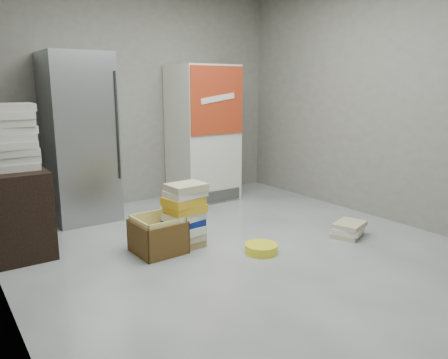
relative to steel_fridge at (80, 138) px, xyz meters
The scene contains 10 objects.
ground 2.50m from the steel_fridge, 67.10° to the right, with size 5.00×5.00×0.00m, color #BBBBB6.
room_shell 2.46m from the steel_fridge, 67.10° to the right, with size 4.04×5.04×2.82m.
steel_fridge is the anchor object (origin of this frame).
coke_cooler 1.65m from the steel_fridge, ahead, with size 0.80×0.73×1.80m.
wood_shelf 1.23m from the steel_fridge, 138.69° to the right, with size 0.50×0.80×0.80m, color black.
supply_box_stack 1.11m from the steel_fridge, 138.38° to the right, with size 0.44×0.43×0.58m.
phonebook_stack_main 1.71m from the steel_fridge, 71.31° to the right, with size 0.40×0.34×0.64m.
phonebook_stack_side 3.14m from the steel_fridge, 46.70° to the right, with size 0.42×0.38×0.15m.
cardboard_box 1.69m from the steel_fridge, 80.65° to the right, with size 0.45×0.45×0.35m.
bucket_lid 2.45m from the steel_fridge, 63.11° to the right, with size 0.31×0.31×0.08m, color yellow.
Camera 1 is at (-2.35, -2.89, 1.55)m, focal length 35.00 mm.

